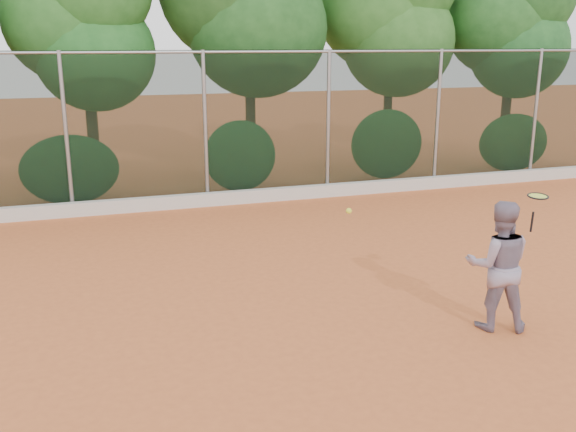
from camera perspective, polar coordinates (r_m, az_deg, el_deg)
name	(u,v)px	position (r m, az deg, el deg)	size (l,w,h in m)	color
ground	(311,324)	(8.72, 2.09, -9.60)	(80.00, 80.00, 0.00)	#C9612F
concrete_curb	(209,199)	(14.92, -7.02, 1.48)	(24.00, 0.20, 0.30)	beige
tennis_player	(498,265)	(8.76, 18.18, -4.20)	(0.84, 0.65, 1.73)	gray
chainlink_fence	(205,124)	(14.79, -7.37, 8.08)	(24.09, 0.09, 3.50)	black
foliage_backdrop	(163,10)	(16.56, -11.01, 17.50)	(23.70, 3.63, 7.55)	#3C2B17
tennis_racket	(537,199)	(8.63, 21.28, 1.40)	(0.32, 0.32, 0.51)	black
tennis_ball_in_flight	(349,211)	(7.67, 5.43, 0.45)	(0.07, 0.07, 0.07)	yellow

